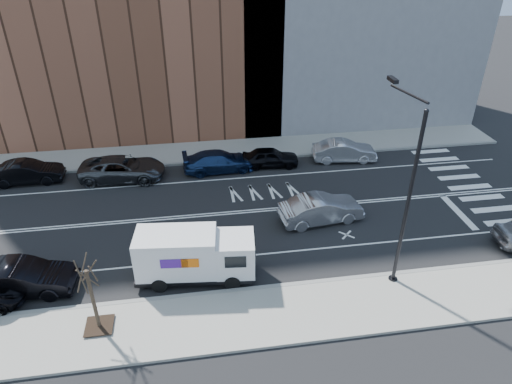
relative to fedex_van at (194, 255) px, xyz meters
name	(u,v)px	position (x,y,z in m)	size (l,w,h in m)	color
ground	(236,212)	(2.67, 5.60, -1.40)	(120.00, 120.00, 0.00)	black
sidewalk_near	(258,317)	(2.67, -3.20, -1.33)	(44.00, 3.60, 0.15)	gray
sidewalk_far	(223,150)	(2.67, 14.40, -1.33)	(44.00, 3.60, 0.15)	gray
curb_near	(253,289)	(2.67, -1.40, -1.32)	(44.00, 0.25, 0.17)	gray
curb_far	(225,161)	(2.67, 12.60, -1.32)	(44.00, 0.25, 0.17)	gray
crosswalk	(476,192)	(18.67, 5.60, -1.40)	(3.00, 14.00, 0.01)	white
road_markings	(236,212)	(2.67, 5.60, -1.40)	(40.00, 8.60, 0.01)	white
streetlight	(405,189)	(9.67, -1.31, 3.67)	(0.44, 4.02, 9.34)	black
street_tree	(94,305)	(-4.33, -2.80, 0.05)	(1.20, 1.20, 3.75)	black
fedex_van	(194,255)	(0.00, 0.00, 0.00)	(6.02, 2.58, 2.67)	black
far_parked_b	(27,172)	(-10.93, 11.56, -0.64)	(1.62, 4.66, 1.53)	black
far_parked_c	(122,169)	(-4.57, 11.06, -0.61)	(2.65, 5.75, 1.60)	#414347
far_parked_d	(219,161)	(2.11, 11.29, -0.67)	(2.06, 5.06, 1.47)	navy
far_parked_e	(270,157)	(5.87, 11.43, -0.71)	(1.64, 4.09, 1.39)	black
far_parked_f	(344,151)	(11.47, 11.48, -0.63)	(1.63, 4.67, 1.54)	silver
driving_sedan	(321,209)	(7.57, 3.95, -0.58)	(1.74, 4.98, 1.64)	#A1A1A5
near_parked_rear_a	(21,278)	(-8.24, 0.23, -0.58)	(1.75, 5.02, 1.65)	black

